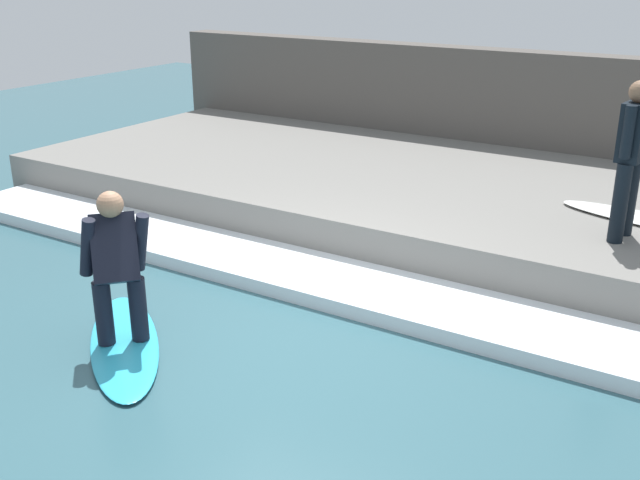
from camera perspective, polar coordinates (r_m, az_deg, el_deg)
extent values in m
plane|color=#335B66|center=(6.93, -2.94, -7.07)|extent=(28.00, 28.00, 0.00)
cube|color=slate|center=(9.95, 9.66, 3.07)|extent=(4.40, 11.90, 0.54)
cube|color=#544F49|center=(12.02, 14.49, 9.19)|extent=(0.50, 12.50, 1.95)
cube|color=silver|center=(7.72, 1.67, -3.41)|extent=(1.03, 11.31, 0.15)
ellipsoid|color=#2DADD1|center=(6.90, -14.67, -7.65)|extent=(1.78, 1.88, 0.06)
cylinder|color=black|center=(6.75, -13.68, -5.13)|extent=(0.15, 0.15, 0.58)
cylinder|color=black|center=(6.76, -16.15, -5.36)|extent=(0.15, 0.15, 0.58)
cube|color=black|center=(6.53, -15.38, -0.63)|extent=(0.59, 0.59, 0.62)
sphere|color=#A87A5B|center=(6.40, -15.71, 2.63)|extent=(0.22, 0.22, 0.22)
cylinder|color=black|center=(6.52, -13.51, -0.17)|extent=(0.11, 0.21, 0.53)
cylinder|color=black|center=(6.52, -17.30, -0.53)|extent=(0.11, 0.21, 0.53)
cylinder|color=black|center=(8.27, 22.49, 3.07)|extent=(0.15, 0.15, 0.81)
cylinder|color=black|center=(8.00, 21.88, 2.61)|extent=(0.15, 0.15, 0.81)
cube|color=black|center=(7.97, 22.86, 7.61)|extent=(0.40, 0.26, 0.58)
cylinder|color=black|center=(7.76, 22.43, 7.61)|extent=(0.11, 0.11, 0.51)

